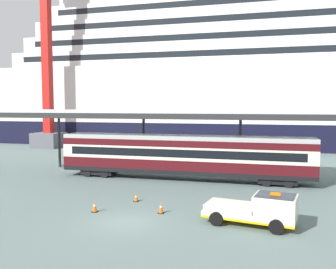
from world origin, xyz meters
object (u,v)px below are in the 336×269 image
traffic_cone_far (136,197)px  traffic_cone_mid (95,206)px  dockside_crane (50,56)px  traffic_cone_near (161,208)px  train_carriage (183,155)px  cruise_ship (336,62)px  service_truck (258,209)px

traffic_cone_far → traffic_cone_mid: bearing=-118.4°
traffic_cone_far → dockside_crane: (-24.92, 28.37, 14.51)m
traffic_cone_mid → traffic_cone_near: bearing=11.0°
dockside_crane → train_carriage: bearing=-36.9°
cruise_ship → train_carriage: (-18.54, -34.36, -11.87)m
train_carriage → traffic_cone_far: (-1.61, -8.43, -2.00)m
train_carriage → traffic_cone_near: train_carriage is taller
train_carriage → traffic_cone_mid: size_ratio=30.45×
train_carriage → service_truck: (6.97, -11.65, -1.32)m
traffic_cone_near → dockside_crane: size_ratio=0.02×
train_carriage → traffic_cone_mid: train_carriage is taller
traffic_cone_mid → service_truck: bearing=-0.4°
train_carriage → service_truck: size_ratio=4.24×
cruise_ship → traffic_cone_mid: 52.72m
train_carriage → dockside_crane: 35.46m
traffic_cone_mid → dockside_crane: (-23.22, 31.52, 14.44)m
traffic_cone_mid → dockside_crane: size_ratio=0.02×
traffic_cone_near → traffic_cone_mid: 4.31m
cruise_ship → traffic_cone_far: size_ratio=193.35×
cruise_ship → dockside_crane: size_ratio=2.44×
train_carriage → traffic_cone_near: (0.92, -10.77, -1.93)m
traffic_cone_mid → traffic_cone_far: traffic_cone_mid is taller
dockside_crane → traffic_cone_near: bearing=-48.2°
traffic_cone_near → traffic_cone_far: (-2.53, 2.33, -0.07)m
cruise_ship → dockside_crane: (-45.07, -14.43, 0.64)m
service_truck → traffic_cone_near: service_truck is taller
service_truck → traffic_cone_mid: size_ratio=7.18×
traffic_cone_mid → traffic_cone_far: size_ratio=1.22×
dockside_crane → traffic_cone_far: bearing=-48.7°
train_carriage → cruise_ship: bearing=61.6°
traffic_cone_mid → traffic_cone_far: (1.71, 3.15, -0.07)m
train_carriage → traffic_cone_far: bearing=-100.8°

